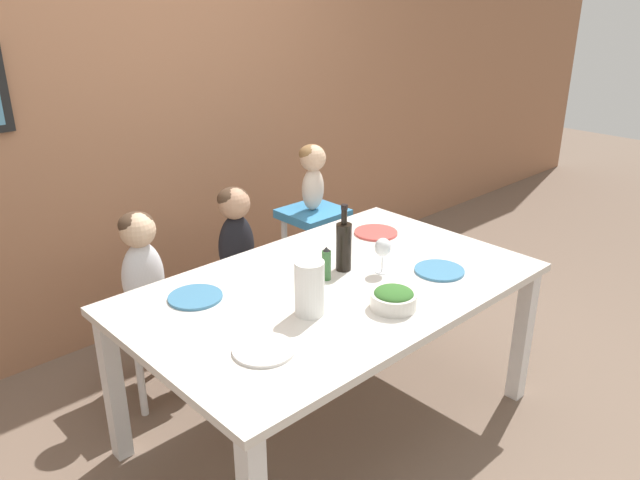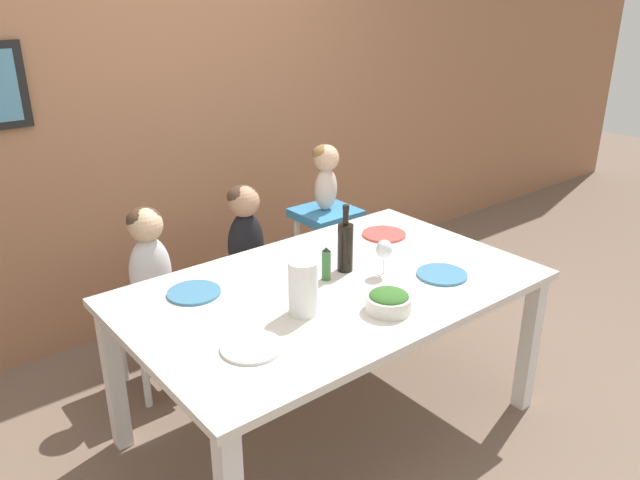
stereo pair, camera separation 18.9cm
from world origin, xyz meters
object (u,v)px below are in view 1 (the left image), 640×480
salad_bowl_large (394,298)px  dinner_plate_back_right (376,233)px  chair_far_center (239,290)px  chair_right_highchair (313,235)px  person_child_center (235,228)px  dinner_plate_front_left (264,350)px  person_child_left (141,257)px  wine_glass_near (383,248)px  dinner_plate_front_right (439,270)px  paper_towel_roll (309,288)px  dinner_plate_back_left (195,297)px  person_baby_right (313,169)px  chair_far_left (149,324)px  wine_bottle (344,245)px

salad_bowl_large → dinner_plate_back_right: size_ratio=0.83×
chair_far_center → chair_right_highchair: size_ratio=0.64×
chair_far_center → person_child_center: person_child_center is taller
dinner_plate_back_right → chair_right_highchair: bearing=83.5°
dinner_plate_front_left → person_child_left: bearing=85.6°
chair_right_highchair → dinner_plate_back_right: size_ratio=3.18×
wine_glass_near → salad_bowl_large: size_ratio=0.88×
chair_right_highchair → salad_bowl_large: 1.29m
person_child_center → dinner_plate_front_right: bearing=-71.2°
dinner_plate_front_left → paper_towel_roll: bearing=16.8°
person_child_center → dinner_plate_front_left: size_ratio=2.28×
person_child_center → dinner_plate_front_left: 1.19m
chair_far_center → dinner_plate_back_left: size_ratio=2.03×
chair_far_center → person_baby_right: (0.55, 0.00, 0.57)m
paper_towel_roll → dinner_plate_back_left: 0.50m
wine_glass_near → dinner_plate_front_left: 0.81m
dinner_plate_back_left → dinner_plate_front_right: size_ratio=1.00×
dinner_plate_front_left → dinner_plate_front_right: same height
chair_far_left → wine_glass_near: wine_glass_near is taller
person_child_center → wine_glass_near: bearing=-79.3°
salad_bowl_large → chair_far_left: bearing=113.8°
wine_bottle → paper_towel_roll: (-0.38, -0.19, -0.01)m
chair_far_center → dinner_plate_back_left: (-0.58, -0.51, 0.36)m
person_baby_right → wine_bottle: (-0.49, -0.74, -0.10)m
person_child_left → chair_right_highchair: bearing=-0.1°
dinner_plate_back_left → salad_bowl_large: bearing=-49.0°
chair_right_highchair → chair_far_center: bearing=180.0°
wine_glass_near → dinner_plate_front_right: bearing=-42.3°
dinner_plate_front_right → chair_far_center: bearing=108.8°
paper_towel_roll → dinner_plate_back_right: (0.81, 0.38, -0.10)m
dinner_plate_back_right → dinner_plate_front_right: 0.52m
person_child_center → person_baby_right: (0.55, 0.00, 0.21)m
chair_far_center → paper_towel_roll: size_ratio=2.05×
dinner_plate_front_right → person_child_left: bearing=130.7°
paper_towel_roll → dinner_plate_back_left: bearing=121.7°
chair_far_center → dinner_plate_back_right: size_ratio=2.03×
person_child_left → wine_glass_near: 1.13m
chair_right_highchair → person_child_center: 0.58m
chair_far_center → salad_bowl_large: (-0.05, -1.12, 0.39)m
person_child_center → chair_right_highchair: bearing=-0.2°
chair_right_highchair → wine_bottle: wine_bottle is taller
dinner_plate_front_right → chair_right_highchair: bearing=79.3°
person_child_center → dinner_plate_front_left: person_child_center is taller
chair_far_center → dinner_plate_front_left: dinner_plate_front_left is taller
wine_bottle → wine_glass_near: (0.10, -0.14, -0.00)m
chair_right_highchair → wine_glass_near: size_ratio=4.34×
chair_right_highchair → person_child_left: (-1.10, 0.00, 0.19)m
person_child_left → wine_glass_near: bearing=-50.9°
wine_glass_near → salad_bowl_large: wine_glass_near is taller
person_child_left → salad_bowl_large: bearing=-66.3°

